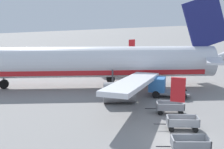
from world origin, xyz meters
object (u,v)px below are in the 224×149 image
Objects in this scene: airplane at (99,63)px; baggage_cart_fourth_in_row at (170,107)px; baggage_cart_second_in_row at (190,144)px; baggage_cart_third_in_row at (182,122)px; service_truck_beside_carts at (162,87)px.

airplane is 10.34× the size of baggage_cart_fourth_in_row.
baggage_cart_second_in_row and baggage_cart_fourth_in_row have the same top height.
baggage_cart_third_in_row is 0.74× the size of service_truck_beside_carts.
airplane is at bearing 91.75° from baggage_cart_fourth_in_row.
airplane is at bearing 77.56° from baggage_cart_second_in_row.
baggage_cart_fourth_in_row is at bearing -123.81° from service_truck_beside_carts.
service_truck_beside_carts is (5.19, 8.38, 0.50)m from baggage_cart_third_in_row.
baggage_cart_second_in_row is at bearing -123.69° from service_truck_beside_carts.
baggage_cart_third_in_row is at bearing -118.90° from baggage_cart_fourth_in_row.
baggage_cart_fourth_in_row is (4.55, 6.84, 0.00)m from baggage_cart_second_in_row.
airplane is 10.38× the size of baggage_cart_third_in_row.
airplane reaches higher than baggage_cart_fourth_in_row.
baggage_cart_fourth_in_row is 0.74× the size of service_truck_beside_carts.
baggage_cart_third_in_row is at bearing 51.87° from baggage_cart_second_in_row.
service_truck_beside_carts is at bearing 58.20° from baggage_cart_third_in_row.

